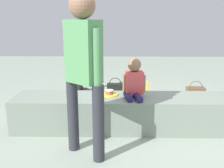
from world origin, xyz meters
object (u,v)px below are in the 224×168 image
Objects in this scene: child_seated at (134,81)px; party_cup_red at (184,102)px; cake_plate at (109,93)px; gift_bag at (142,89)px; handbag_black_leather at (115,90)px; adult_standing at (84,62)px; water_bottle_near_gift at (204,98)px; water_bottle_far_side at (149,103)px; handbag_brown_canvas at (195,92)px.

party_cup_red is at bearing 47.13° from child_seated.
cake_plate reaches higher than gift_bag.
handbag_black_leather is at bearing 178.96° from gift_bag.
child_seated is at bearing 50.93° from adult_standing.
adult_standing reaches higher than party_cup_red.
gift_bag is 1.47× the size of water_bottle_near_gift.
party_cup_red is at bearing 22.93° from water_bottle_far_side.
water_bottle_far_side is at bearing -85.94° from gift_bag.
handbag_black_leather is (-0.47, 0.01, -0.01)m from gift_bag.
water_bottle_far_side is at bearing -160.73° from water_bottle_near_gift.
handbag_black_leather reaches higher than water_bottle_far_side.
adult_standing is 7.51× the size of water_bottle_near_gift.
child_seated is 1.46m from handbag_black_leather.
adult_standing is 2.27m from party_cup_red.
party_cup_red is at bearing -126.51° from handbag_brown_canvas.
gift_bag is 2.76× the size of party_cup_red.
handbag_black_leather is (0.28, 1.99, -0.84)m from adult_standing.
gift_bag is at bearing 94.06° from water_bottle_far_side.
child_seated is 0.37m from cake_plate.
child_seated is 1.65m from water_bottle_near_gift.
party_cup_red is at bearing 48.63° from adult_standing.
cake_plate is 1.47m from party_cup_red.
party_cup_red is (0.58, 0.24, -0.05)m from water_bottle_far_side.
handbag_brown_canvas reaches higher than water_bottle_near_gift.
handbag_brown_canvas is at bearing -1.20° from handbag_black_leather.
gift_bag is (0.76, 1.98, -0.82)m from adult_standing.
cake_plate is 1.29m from handbag_black_leather.
gift_bag is 0.75m from party_cup_red.
cake_plate is at bearing 161.41° from child_seated.
water_bottle_far_side is at bearing -143.71° from handbag_brown_canvas.
cake_plate is 1.92m from handbag_brown_canvas.
water_bottle_near_gift is (1.71, 1.64, -0.86)m from adult_standing.
handbag_brown_canvas is (1.67, 1.96, -0.86)m from adult_standing.
handbag_brown_canvas is (0.91, -0.02, -0.04)m from gift_bag.
water_bottle_near_gift is 0.69× the size of handbag_brown_canvas.
water_bottle_far_side is 0.63m from party_cup_red.
water_bottle_near_gift is (0.96, -0.34, -0.04)m from gift_bag.
water_bottle_near_gift is at bearing -19.45° from gift_bag.
child_seated is 1.57× the size of handbag_brown_canvas.
gift_bag is 1.01× the size of handbag_brown_canvas.
gift_bag is at bearing 178.72° from handbag_brown_canvas.
adult_standing is 6.83× the size of water_bottle_far_side.
child_seated is at bearing -80.10° from handbag_black_leather.
child_seated is 2.16× the size of cake_plate.
water_bottle_near_gift reaches higher than party_cup_red.
adult_standing reaches higher than gift_bag.
adult_standing is 7.10× the size of cake_plate.
child_seated is 1.45m from gift_bag.
adult_standing is 2.53m from water_bottle_near_gift.
gift_bag is 0.91× the size of handbag_black_leather.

